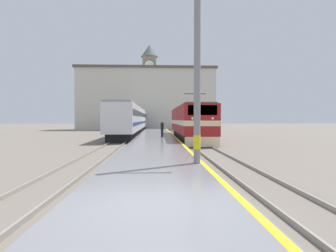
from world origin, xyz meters
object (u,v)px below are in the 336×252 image
object	(u,v)px
passenger_train	(136,120)
person_on_platform	(162,128)
clock_tower	(149,84)
catenary_mast	(198,67)
locomotive_train	(189,123)

from	to	relation	value
passenger_train	person_on_platform	size ratio (longest dim) A/B	26.77
clock_tower	passenger_train	bearing A→B (deg)	-94.31
passenger_train	catenary_mast	size ratio (longest dim) A/B	5.58
passenger_train	catenary_mast	world-z (taller)	catenary_mast
catenary_mast	passenger_train	bearing A→B (deg)	98.52
locomotive_train	passenger_train	size ratio (longest dim) A/B	0.36
clock_tower	catenary_mast	bearing A→B (deg)	-86.58
locomotive_train	person_on_platform	world-z (taller)	locomotive_train
locomotive_train	passenger_train	distance (m)	19.90
catenary_mast	person_on_platform	xyz separation A→B (m)	(-1.17, 16.18, -3.15)
passenger_train	catenary_mast	bearing A→B (deg)	-81.48
catenary_mast	clock_tower	world-z (taller)	clock_tower
catenary_mast	clock_tower	bearing A→B (deg)	93.42
locomotive_train	person_on_platform	distance (m)	3.35
locomotive_train	catenary_mast	world-z (taller)	catenary_mast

